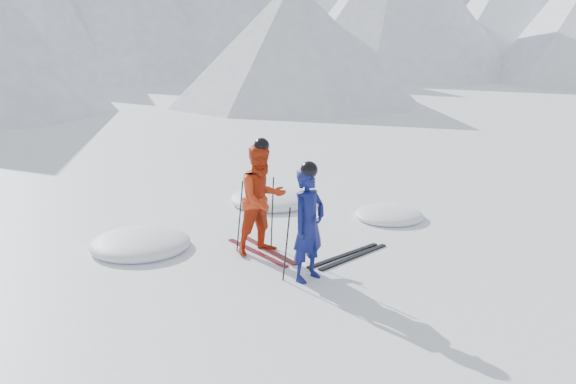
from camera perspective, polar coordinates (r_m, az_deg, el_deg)
ground at (r=11.12m, az=8.56°, el=-4.82°), size 160.00×160.00×0.00m
skier_blue at (r=9.19m, az=1.94°, el=-3.11°), size 0.72×0.56×1.74m
skier_red at (r=10.33m, az=-2.43°, el=-0.69°), size 0.93×0.73×1.89m
pole_blue_left at (r=9.23m, az=-0.14°, el=-4.91°), size 0.12×0.08×1.16m
pole_blue_right at (r=9.61m, az=2.24°, el=-4.13°), size 0.12×0.07×1.16m
pole_red_left at (r=10.47m, az=-4.53°, el=-2.30°), size 0.12×0.10×1.26m
pole_red_right at (r=10.69m, az=-1.48°, el=-1.91°), size 0.12×0.09×1.26m
ski_worn_left at (r=10.55m, az=-2.94°, el=-5.67°), size 0.18×1.70×0.03m
ski_worn_right at (r=10.67m, az=-1.83°, el=-5.42°), size 0.12×1.70×0.03m
ski_loose_a at (r=10.44m, az=5.22°, el=-5.93°), size 1.69×0.34×0.03m
ski_loose_b at (r=10.39m, az=6.18°, el=-6.05°), size 1.69×0.40×0.03m
snow_lumps at (r=12.39m, az=-3.32°, el=-2.64°), size 6.46×3.98×0.41m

